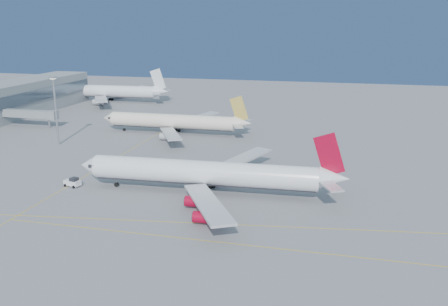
% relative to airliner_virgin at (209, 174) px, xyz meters
% --- Properties ---
extents(ground, '(500.00, 500.00, 0.00)m').
position_rel_airliner_virgin_xyz_m(ground, '(3.24, -12.81, -5.05)').
color(ground, slate).
rests_on(ground, ground).
extents(terminal, '(18.40, 110.00, 15.00)m').
position_rel_airliner_virgin_xyz_m(terminal, '(-111.70, 72.19, 2.47)').
color(terminal, gray).
rests_on(terminal, ground).
extents(jet_bridge, '(23.60, 3.60, 6.90)m').
position_rel_airliner_virgin_xyz_m(jet_bridge, '(-89.87, 59.19, 0.13)').
color(jet_bridge, gray).
rests_on(jet_bridge, ground).
extents(taxiway_lines, '(118.86, 140.00, 0.02)m').
position_rel_airliner_virgin_xyz_m(taxiway_lines, '(-11.48, -6.47, -5.04)').
color(taxiway_lines, gold).
rests_on(taxiway_lines, ground).
extents(airliner_virgin, '(67.80, 60.91, 16.73)m').
position_rel_airliner_virgin_xyz_m(airliner_virgin, '(0.00, 0.00, 0.00)').
color(airliner_virgin, white).
rests_on(airliner_virgin, ground).
extents(airliner_etihad, '(58.35, 54.06, 15.26)m').
position_rel_airliner_virgin_xyz_m(airliner_etihad, '(-30.45, 61.24, -0.40)').
color(airliner_etihad, beige).
rests_on(airliner_etihad, ground).
extents(airliner_third, '(66.53, 61.29, 17.85)m').
position_rel_airliner_virgin_xyz_m(airliner_third, '(-90.36, 125.26, 0.36)').
color(airliner_third, white).
rests_on(airliner_third, ground).
extents(pushback_tug, '(4.65, 3.43, 2.40)m').
position_rel_airliner_virgin_xyz_m(pushback_tug, '(-35.42, -3.67, -3.93)').
color(pushback_tug, white).
rests_on(pushback_tug, ground).
extents(light_mast, '(2.00, 2.00, 23.18)m').
position_rel_airliner_virgin_xyz_m(light_mast, '(-63.82, 35.35, 8.64)').
color(light_mast, gray).
rests_on(light_mast, ground).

